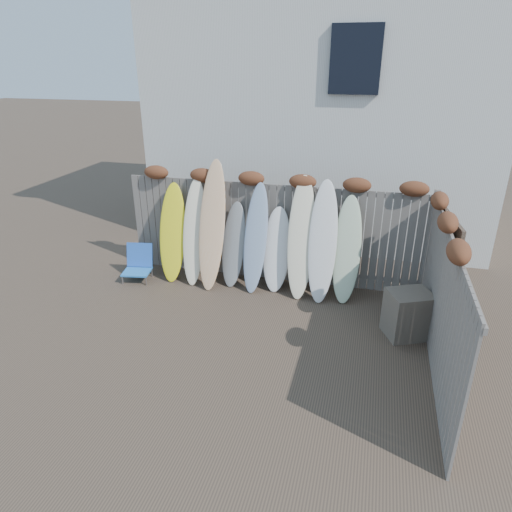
% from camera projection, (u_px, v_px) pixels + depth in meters
% --- Properties ---
extents(ground, '(80.00, 80.00, 0.00)m').
position_uv_depth(ground, '(237.00, 341.00, 7.43)').
color(ground, '#493A2D').
extents(back_fence, '(6.05, 0.28, 2.24)m').
position_uv_depth(back_fence, '(274.00, 225.00, 9.06)').
color(back_fence, slate).
rests_on(back_fence, ground).
extents(right_fence, '(0.28, 4.40, 2.24)m').
position_uv_depth(right_fence, '(442.00, 294.00, 6.50)').
color(right_fence, slate).
rests_on(right_fence, ground).
extents(house, '(8.50, 5.50, 6.33)m').
position_uv_depth(house, '(327.00, 101.00, 11.79)').
color(house, silver).
rests_on(house, ground).
extents(beach_chair, '(0.62, 0.65, 0.71)m').
position_uv_depth(beach_chair, '(138.00, 263.00, 9.42)').
color(beach_chair, '#297AD1').
rests_on(beach_chair, ground).
extents(wooden_crate, '(0.84, 0.79, 0.78)m').
position_uv_depth(wooden_crate, '(408.00, 314.00, 7.44)').
color(wooden_crate, '#4F483B').
rests_on(wooden_crate, ground).
extents(lattice_panel, '(0.21, 1.34, 2.02)m').
position_uv_depth(lattice_panel, '(441.00, 276.00, 7.32)').
color(lattice_panel, '#3F2C26').
rests_on(lattice_panel, ground).
extents(surfboard_0, '(0.60, 0.74, 1.95)m').
position_uv_depth(surfboard_0, '(173.00, 233.00, 9.24)').
color(surfboard_0, yellow).
rests_on(surfboard_0, ground).
extents(surfboard_1, '(0.50, 0.76, 2.07)m').
position_uv_depth(surfboard_1, '(194.00, 232.00, 9.10)').
color(surfboard_1, '#F8EDCC').
rests_on(surfboard_1, ground).
extents(surfboard_2, '(0.52, 0.86, 2.47)m').
position_uv_depth(surfboard_2, '(212.00, 226.00, 8.87)').
color(surfboard_2, '#E7A872').
rests_on(surfboard_2, ground).
extents(surfboard_3, '(0.50, 0.62, 1.65)m').
position_uv_depth(surfboard_3, '(234.00, 245.00, 9.04)').
color(surfboard_3, gray).
rests_on(surfboard_3, ground).
extents(surfboard_4, '(0.49, 0.75, 2.07)m').
position_uv_depth(surfboard_4, '(256.00, 238.00, 8.79)').
color(surfboard_4, '#889EC0').
rests_on(surfboard_4, ground).
extents(surfboard_5, '(0.56, 0.61, 1.61)m').
position_uv_depth(surfboard_5, '(277.00, 250.00, 8.86)').
color(surfboard_5, white).
rests_on(surfboard_5, ground).
extents(surfboard_6, '(0.56, 0.83, 2.25)m').
position_uv_depth(surfboard_6, '(301.00, 238.00, 8.55)').
color(surfboard_6, '#F5ECC9').
rests_on(surfboard_6, ground).
extents(surfboard_7, '(0.57, 0.81, 2.21)m').
position_uv_depth(surfboard_7, '(323.00, 242.00, 8.43)').
color(surfboard_7, white).
rests_on(surfboard_7, ground).
extents(surfboard_8, '(0.53, 0.71, 1.95)m').
position_uv_depth(surfboard_8, '(347.00, 250.00, 8.42)').
color(surfboard_8, beige).
rests_on(surfboard_8, ground).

